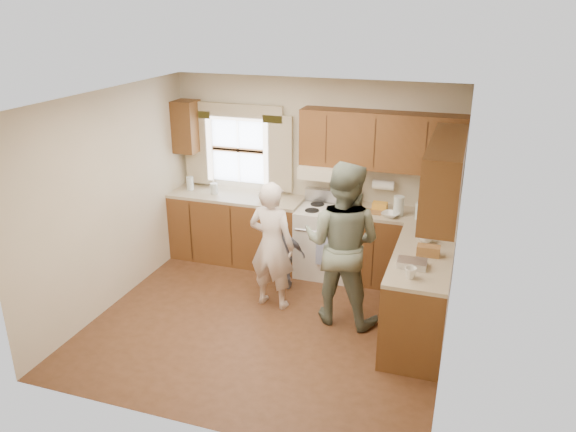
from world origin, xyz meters
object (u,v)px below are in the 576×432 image
(woman_left, at_px, (272,245))
(stove, at_px, (328,240))
(child, at_px, (284,255))
(woman_right, at_px, (342,244))

(woman_left, bearing_deg, stove, -104.88)
(woman_left, xyz_separation_m, child, (-0.00, 0.44, -0.32))
(stove, distance_m, woman_left, 1.14)
(stove, bearing_deg, woman_left, -111.21)
(stove, height_order, woman_left, woman_left)
(woman_left, height_order, woman_right, woman_right)
(woman_left, height_order, child, woman_left)
(woman_left, distance_m, child, 0.55)
(child, bearing_deg, woman_right, 138.73)
(stove, distance_m, child, 0.71)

